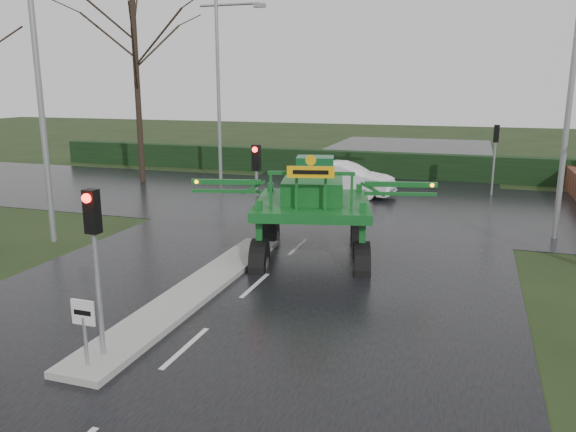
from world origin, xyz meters
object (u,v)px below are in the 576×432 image
(traffic_signal_far, at_px, (495,144))
(white_sedan, at_px, (344,196))
(traffic_signal_mid, at_px, (256,173))
(crop_sprayer, at_px, (260,200))
(traffic_signal_near, at_px, (94,238))
(street_light_left_near, at_px, (45,68))
(street_light_right, at_px, (563,68))
(street_light_left_far, at_px, (223,75))
(keep_left_sign, at_px, (84,322))

(traffic_signal_far, height_order, white_sedan, traffic_signal_far)
(traffic_signal_mid, distance_m, crop_sprayer, 1.91)
(traffic_signal_near, height_order, crop_sprayer, crop_sprayer)
(street_light_left_near, height_order, crop_sprayer, street_light_left_near)
(traffic_signal_far, distance_m, street_light_right, 8.86)
(traffic_signal_near, relative_size, street_light_left_near, 0.35)
(traffic_signal_mid, height_order, street_light_left_far, street_light_left_far)
(traffic_signal_far, bearing_deg, street_light_left_near, 43.63)
(street_light_left_near, bearing_deg, traffic_signal_mid, 12.21)
(traffic_signal_mid, distance_m, street_light_left_far, 14.68)
(street_light_left_near, bearing_deg, keep_left_sign, -47.41)
(keep_left_sign, distance_m, street_light_right, 17.23)
(keep_left_sign, bearing_deg, traffic_signal_mid, 90.00)
(traffic_signal_near, bearing_deg, street_light_left_far, 108.17)
(keep_left_sign, xyz_separation_m, street_light_left_far, (-6.89, 21.50, 4.93))
(street_light_left_far, relative_size, white_sedan, 2.00)
(traffic_signal_near, xyz_separation_m, street_light_left_near, (-6.89, 7.01, 3.40))
(traffic_signal_far, relative_size, street_light_left_near, 0.35)
(keep_left_sign, relative_size, crop_sprayer, 0.18)
(traffic_signal_near, height_order, street_light_right, street_light_right)
(keep_left_sign, distance_m, traffic_signal_far, 22.93)
(crop_sprayer, relative_size, white_sedan, 1.51)
(traffic_signal_far, height_order, street_light_left_near, street_light_left_near)
(traffic_signal_far, bearing_deg, street_light_right, 101.95)
(white_sedan, bearing_deg, street_light_right, -116.59)
(traffic_signal_far, bearing_deg, white_sedan, 19.15)
(traffic_signal_near, relative_size, white_sedan, 0.70)
(street_light_left_far, relative_size, crop_sprayer, 1.32)
(white_sedan, bearing_deg, keep_left_sign, -176.41)
(keep_left_sign, xyz_separation_m, traffic_signal_mid, (0.00, 8.99, 1.53))
(crop_sprayer, bearing_deg, street_light_right, 21.70)
(street_light_right, distance_m, street_light_left_far, 18.24)
(keep_left_sign, xyz_separation_m, street_light_right, (9.49, 13.50, 4.93))
(traffic_signal_near, distance_m, white_sedan, 18.76)
(traffic_signal_near, xyz_separation_m, street_light_right, (9.49, 13.01, 3.40))
(street_light_right, relative_size, street_light_left_far, 1.00)
(street_light_left_near, bearing_deg, street_light_right, 20.11)
(traffic_signal_mid, bearing_deg, street_light_left_far, 118.86)
(traffic_signal_mid, xyz_separation_m, traffic_signal_far, (7.80, 12.52, 0.00))
(keep_left_sign, distance_m, traffic_signal_mid, 9.12)
(traffic_signal_near, relative_size, street_light_right, 0.35)
(keep_left_sign, relative_size, traffic_signal_mid, 0.38)
(keep_left_sign, bearing_deg, street_light_left_far, 107.78)
(street_light_right, bearing_deg, street_light_left_far, 153.98)
(keep_left_sign, distance_m, traffic_signal_near, 1.61)
(street_light_left_far, bearing_deg, white_sedan, -17.74)
(street_light_left_far, bearing_deg, crop_sprayer, -61.65)
(traffic_signal_far, xyz_separation_m, crop_sprayer, (-7.05, -14.18, -0.54))
(street_light_left_far, bearing_deg, street_light_left_near, -90.00)
(street_light_left_far, bearing_deg, keep_left_sign, -72.22)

